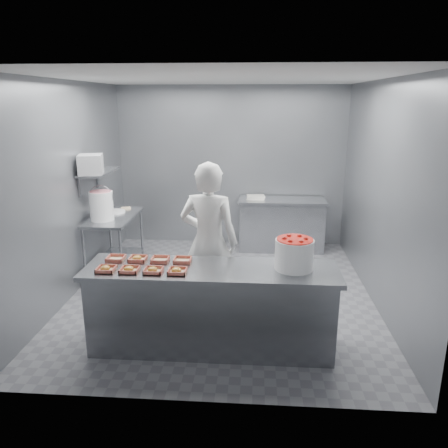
{
  "coord_description": "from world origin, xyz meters",
  "views": [
    {
      "loc": [
        0.43,
        -5.48,
        2.55
      ],
      "look_at": [
        0.05,
        -0.2,
        1.04
      ],
      "focal_mm": 35.0,
      "sensor_mm": 36.0,
      "label": 1
    }
  ],
  "objects_px": {
    "service_counter": "(211,308)",
    "back_counter": "(281,224)",
    "tray_5": "(138,259)",
    "strawberry_tub": "(294,253)",
    "prep_table": "(115,236)",
    "glaze_bucket": "(102,205)",
    "tray_3": "(177,271)",
    "tray_4": "(116,258)",
    "tray_6": "(160,259)",
    "tray_7": "(183,260)",
    "tray_1": "(129,269)",
    "tray_0": "(106,269)",
    "appliance": "(91,164)",
    "tray_2": "(153,270)",
    "worker": "(209,242)"
  },
  "relations": [
    {
      "from": "service_counter",
      "to": "back_counter",
      "type": "distance_m",
      "value": 3.37
    },
    {
      "from": "tray_5",
      "to": "strawberry_tub",
      "type": "xyz_separation_m",
      "value": [
        1.64,
        -0.12,
        0.15
      ]
    },
    {
      "from": "strawberry_tub",
      "to": "back_counter",
      "type": "bearing_deg",
      "value": 88.89
    },
    {
      "from": "prep_table",
      "to": "glaze_bucket",
      "type": "bearing_deg",
      "value": -108.67
    },
    {
      "from": "tray_3",
      "to": "tray_4",
      "type": "height_order",
      "value": "tray_3"
    },
    {
      "from": "tray_6",
      "to": "strawberry_tub",
      "type": "distance_m",
      "value": 1.41
    },
    {
      "from": "tray_7",
      "to": "prep_table",
      "type": "bearing_deg",
      "value": 126.57
    },
    {
      "from": "tray_1",
      "to": "tray_6",
      "type": "bearing_deg",
      "value": 52.03
    },
    {
      "from": "tray_0",
      "to": "strawberry_tub",
      "type": "relative_size",
      "value": 0.49
    },
    {
      "from": "tray_7",
      "to": "appliance",
      "type": "xyz_separation_m",
      "value": [
        -1.5,
        1.52,
        0.78
      ]
    },
    {
      "from": "tray_2",
      "to": "tray_0",
      "type": "bearing_deg",
      "value": 180.0
    },
    {
      "from": "tray_3",
      "to": "prep_table",
      "type": "bearing_deg",
      "value": 122.24
    },
    {
      "from": "tray_3",
      "to": "glaze_bucket",
      "type": "xyz_separation_m",
      "value": [
        -1.41,
        1.87,
        0.19
      ]
    },
    {
      "from": "prep_table",
      "to": "tray_5",
      "type": "relative_size",
      "value": 6.4
    },
    {
      "from": "service_counter",
      "to": "tray_0",
      "type": "xyz_separation_m",
      "value": [
        -1.04,
        -0.16,
        0.47
      ]
    },
    {
      "from": "tray_5",
      "to": "appliance",
      "type": "distance_m",
      "value": 1.99
    },
    {
      "from": "tray_1",
      "to": "glaze_bucket",
      "type": "xyz_separation_m",
      "value": [
        -0.93,
        1.87,
        0.19
      ]
    },
    {
      "from": "tray_6",
      "to": "tray_1",
      "type": "bearing_deg",
      "value": -127.97
    },
    {
      "from": "back_counter",
      "to": "tray_6",
      "type": "xyz_separation_m",
      "value": [
        -1.46,
        -3.09,
        0.47
      ]
    },
    {
      "from": "tray_4",
      "to": "worker",
      "type": "distance_m",
      "value": 1.09
    },
    {
      "from": "tray_6",
      "to": "worker",
      "type": "relative_size",
      "value": 0.1
    },
    {
      "from": "worker",
      "to": "appliance",
      "type": "bearing_deg",
      "value": -20.19
    },
    {
      "from": "tray_7",
      "to": "glaze_bucket",
      "type": "relative_size",
      "value": 0.37
    },
    {
      "from": "service_counter",
      "to": "glaze_bucket",
      "type": "bearing_deg",
      "value": 135.16
    },
    {
      "from": "service_counter",
      "to": "tray_0",
      "type": "distance_m",
      "value": 1.15
    },
    {
      "from": "back_counter",
      "to": "strawberry_tub",
      "type": "bearing_deg",
      "value": -91.11
    },
    {
      "from": "tray_0",
      "to": "worker",
      "type": "relative_size",
      "value": 0.1
    },
    {
      "from": "prep_table",
      "to": "glaze_bucket",
      "type": "distance_m",
      "value": 0.58
    },
    {
      "from": "tray_3",
      "to": "tray_6",
      "type": "height_order",
      "value": "tray_3"
    },
    {
      "from": "tray_0",
      "to": "tray_3",
      "type": "distance_m",
      "value": 0.72
    },
    {
      "from": "tray_1",
      "to": "tray_3",
      "type": "height_order",
      "value": "same"
    },
    {
      "from": "tray_2",
      "to": "worker",
      "type": "distance_m",
      "value": 0.97
    },
    {
      "from": "appliance",
      "to": "tray_6",
      "type": "bearing_deg",
      "value": -64.42
    },
    {
      "from": "back_counter",
      "to": "worker",
      "type": "xyz_separation_m",
      "value": [
        -1.0,
        -2.55,
        0.49
      ]
    },
    {
      "from": "tray_2",
      "to": "tray_7",
      "type": "relative_size",
      "value": 1.0
    },
    {
      "from": "tray_1",
      "to": "tray_6",
      "type": "height_order",
      "value": "tray_1"
    },
    {
      "from": "tray_3",
      "to": "worker",
      "type": "xyz_separation_m",
      "value": [
        0.23,
        0.85,
        0.02
      ]
    },
    {
      "from": "tray_4",
      "to": "strawberry_tub",
      "type": "distance_m",
      "value": 1.89
    },
    {
      "from": "tray_1",
      "to": "tray_7",
      "type": "distance_m",
      "value": 0.57
    },
    {
      "from": "tray_4",
      "to": "appliance",
      "type": "bearing_deg",
      "value": 117.14
    },
    {
      "from": "tray_1",
      "to": "appliance",
      "type": "distance_m",
      "value": 2.24
    },
    {
      "from": "back_counter",
      "to": "tray_5",
      "type": "relative_size",
      "value": 8.01
    },
    {
      "from": "prep_table",
      "to": "tray_0",
      "type": "bearing_deg",
      "value": -73.89
    },
    {
      "from": "tray_3",
      "to": "strawberry_tub",
      "type": "relative_size",
      "value": 0.49
    },
    {
      "from": "tray_0",
      "to": "tray_7",
      "type": "xyz_separation_m",
      "value": [
        0.72,
        0.31,
        -0.0
      ]
    },
    {
      "from": "worker",
      "to": "glaze_bucket",
      "type": "xyz_separation_m",
      "value": [
        -1.63,
        1.02,
        0.17
      ]
    },
    {
      "from": "worker",
      "to": "glaze_bucket",
      "type": "height_order",
      "value": "worker"
    },
    {
      "from": "prep_table",
      "to": "tray_3",
      "type": "xyz_separation_m",
      "value": [
        1.33,
        -2.11,
        0.33
      ]
    },
    {
      "from": "service_counter",
      "to": "prep_table",
      "type": "bearing_deg",
      "value": 130.24
    },
    {
      "from": "tray_6",
      "to": "strawberry_tub",
      "type": "xyz_separation_m",
      "value": [
        1.4,
        -0.12,
        0.15
      ]
    }
  ]
}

